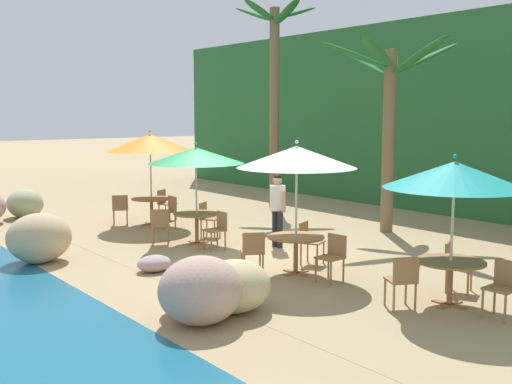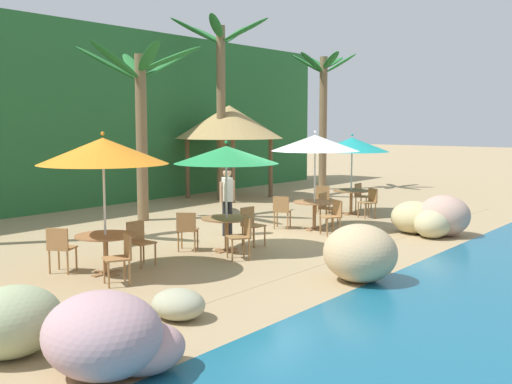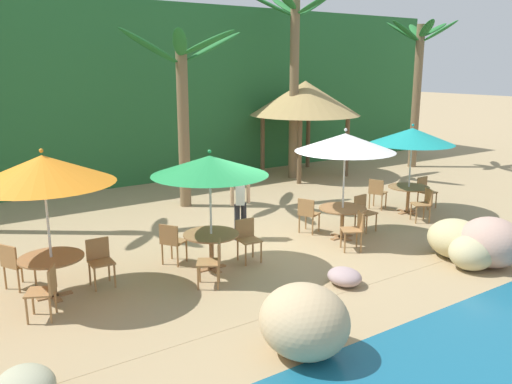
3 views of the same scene
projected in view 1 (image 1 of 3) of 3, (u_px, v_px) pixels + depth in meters
name	position (u px, v px, depth m)	size (l,w,h in m)	color
ground_plane	(243.00, 253.00, 13.66)	(120.00, 120.00, 0.00)	tan
terrace_deck	(243.00, 253.00, 13.66)	(18.00, 5.20, 0.01)	tan
foliage_backdrop	(476.00, 116.00, 18.83)	(28.00, 2.40, 6.00)	#286633
rock_seawall	(61.00, 236.00, 13.26)	(12.17, 2.73, 1.03)	#B68E94
umbrella_orange	(150.00, 143.00, 16.83)	(2.37, 2.37, 2.63)	silver
dining_table_orange	(151.00, 203.00, 17.05)	(1.10, 1.10, 0.74)	olive
chair_orange_seaward	(169.00, 210.00, 16.43)	(0.44, 0.45, 0.87)	#9E7042
chair_orange_inland	(165.00, 202.00, 17.87)	(0.58, 0.57, 0.87)	#9E7042
chair_orange_left	(120.00, 208.00, 16.79)	(0.57, 0.57, 0.87)	#9E7042
umbrella_green	(196.00, 156.00, 14.33)	(2.26, 2.26, 2.41)	silver
dining_table_green	(197.00, 218.00, 14.52)	(1.10, 1.10, 0.74)	olive
chair_green_seaward	(218.00, 228.00, 13.87)	(0.46, 0.47, 0.87)	#9E7042
chair_green_inland	(207.00, 217.00, 15.36)	(0.59, 0.59, 0.87)	#9E7042
chair_green_left	(160.00, 224.00, 14.36)	(0.59, 0.59, 0.87)	#9E7042
umbrella_white	(297.00, 157.00, 11.59)	(2.28, 2.28, 2.58)	silver
dining_table_white	(296.00, 243.00, 11.80)	(1.10, 1.10, 0.74)	olive
chair_white_seaward	(333.00, 254.00, 11.26)	(0.45, 0.46, 0.87)	#9E7042
chair_white_inland	(308.00, 239.00, 12.60)	(0.56, 0.56, 0.87)	#9E7042
chair_white_left	(253.00, 250.00, 11.60)	(0.58, 0.58, 0.87)	#9E7042
umbrella_teal	(454.00, 175.00, 9.65)	(2.23, 2.23, 2.45)	silver
dining_table_teal	(451.00, 268.00, 9.84)	(1.10, 1.10, 0.74)	olive
chair_teal_seaward	(504.00, 285.00, 9.27)	(0.43, 0.44, 0.87)	#9E7042
chair_teal_inland	(454.00, 263.00, 10.64)	(0.56, 0.56, 0.87)	#9E7042
chair_teal_left	(403.00, 279.00, 9.61)	(0.57, 0.57, 0.87)	#9E7042
palm_tree_nearest	(274.00, 79.00, 19.92)	(2.76, 2.82, 6.58)	brown
palm_tree_second	(388.00, 100.00, 15.66)	(3.66, 3.53, 4.93)	brown
waiter_in_white	(278.00, 205.00, 14.09)	(0.52, 0.39, 1.70)	#232328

